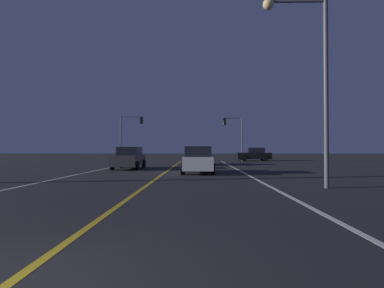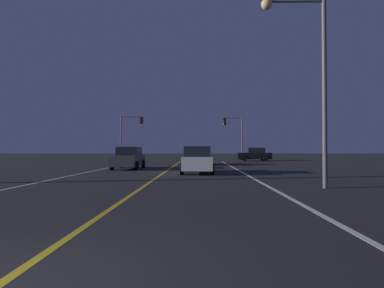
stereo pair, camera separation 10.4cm
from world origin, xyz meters
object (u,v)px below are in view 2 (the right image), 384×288
Objects in this scene: traffic_light_near_left at (131,128)px; car_ahead_far at (200,156)px; traffic_light_near_right at (233,129)px; street_lamp_right_near at (308,65)px; car_crossing_side at (254,155)px; car_lead_same_lane at (197,160)px; car_oncoming at (129,158)px.

car_ahead_far is at bearing -45.84° from traffic_light_near_left.
traffic_light_near_right reaches higher than car_ahead_far.
street_lamp_right_near is (-0.03, -26.70, 0.79)m from traffic_light_near_right.
car_lead_same_lane is at bearing 70.12° from car_crossing_side.
traffic_light_near_left is (-12.99, 0.00, 0.15)m from traffic_light_near_right.
car_crossing_side is at bearing 142.01° from car_oncoming.
traffic_light_near_right is at bearing -25.06° from car_ahead_far.
traffic_light_near_right reaches higher than car_lead_same_lane.
street_lamp_right_near reaches higher than traffic_light_near_left.
car_oncoming is at bearing 52.01° from car_crossing_side.
car_lead_same_lane and car_ahead_far have the same top height.
car_lead_same_lane is at bearing 53.17° from car_oncoming.
car_crossing_side is at bearing -35.79° from car_ahead_far.
car_oncoming is 0.57× the size of street_lamp_right_near.
car_lead_same_lane is at bearing 77.02° from traffic_light_near_right.
car_lead_same_lane is 10.32m from car_ahead_far.
car_oncoming is 0.78× the size of traffic_light_near_right.
traffic_light_near_left reaches higher than traffic_light_near_right.
street_lamp_right_near reaches higher than traffic_light_near_right.
car_lead_same_lane is at bearing 178.67° from car_ahead_far.
street_lamp_right_near is at bearing -64.11° from traffic_light_near_left.
car_ahead_far is at bearing 138.86° from car_oncoming.
car_lead_same_lane is 1.00× the size of car_crossing_side.
car_oncoming is 0.75× the size of traffic_light_near_left.
traffic_light_near_right is (4.22, 9.03, 3.24)m from car_ahead_far.
traffic_light_near_left is at bearing 2.52° from car_crossing_side.
car_oncoming is 20.39m from car_crossing_side.
car_oncoming is 1.00× the size of car_lead_same_lane.
street_lamp_right_near is (4.20, -17.68, 4.03)m from car_ahead_far.
traffic_light_near_right is 26.72m from street_lamp_right_near.
car_crossing_side is 1.00× the size of car_ahead_far.
car_lead_same_lane is 0.78× the size of traffic_light_near_right.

